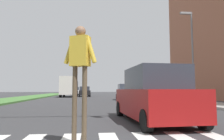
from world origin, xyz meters
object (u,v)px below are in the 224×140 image
(sedan_far_horizon, at_px, (75,91))
(truck_box_delivery, at_px, (69,86))
(sedan_distant, at_px, (84,92))
(street_lamp_right, at_px, (191,48))
(suv_crossing, at_px, (153,96))
(sedan_midblock, at_px, (126,93))
(pedestrian_performer, at_px, (80,66))

(sedan_far_horizon, height_order, truck_box_delivery, truck_box_delivery)
(sedan_distant, bearing_deg, street_lamp_right, -64.16)
(suv_crossing, distance_m, sedan_distant, 28.29)
(street_lamp_right, distance_m, suv_crossing, 11.30)
(sedan_far_horizon, bearing_deg, suv_crossing, -81.61)
(sedan_midblock, distance_m, sedan_far_horizon, 23.51)
(sedan_midblock, height_order, sedan_far_horizon, sedan_midblock)
(street_lamp_right, relative_size, sedan_far_horizon, 1.78)
(suv_crossing, bearing_deg, sedan_distant, 96.75)
(sedan_far_horizon, relative_size, truck_box_delivery, 0.68)
(sedan_midblock, relative_size, sedan_far_horizon, 1.08)
(street_lamp_right, relative_size, suv_crossing, 1.60)
(street_lamp_right, bearing_deg, sedan_far_horizon, 111.75)
(pedestrian_performer, xyz_separation_m, sedan_midblock, (4.08, 18.73, -0.85))
(suv_crossing, bearing_deg, street_lamp_right, 55.89)
(pedestrian_performer, bearing_deg, suv_crossing, 52.32)
(suv_crossing, height_order, truck_box_delivery, truck_box_delivery)
(sedan_midblock, relative_size, sedan_distant, 1.01)
(pedestrian_performer, bearing_deg, truck_box_delivery, 96.08)
(pedestrian_performer, xyz_separation_m, suv_crossing, (2.51, 3.25, -0.73))
(street_lamp_right, height_order, pedestrian_performer, street_lamp_right)
(pedestrian_performer, relative_size, sedan_distant, 0.55)
(sedan_midblock, xyz_separation_m, truck_box_delivery, (-7.19, 10.48, 0.82))
(sedan_midblock, height_order, sedan_distant, sedan_midblock)
(street_lamp_right, xyz_separation_m, sedan_distant, (-9.32, 19.25, -3.83))
(street_lamp_right, bearing_deg, sedan_distant, 115.84)
(sedan_distant, xyz_separation_m, truck_box_delivery, (-2.30, -2.14, 0.87))
(sedan_far_horizon, bearing_deg, sedan_midblock, -72.28)
(pedestrian_performer, height_order, truck_box_delivery, truck_box_delivery)
(sedan_midblock, bearing_deg, street_lamp_right, -56.28)
(pedestrian_performer, bearing_deg, street_lamp_right, 54.90)
(sedan_distant, bearing_deg, suv_crossing, -83.25)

